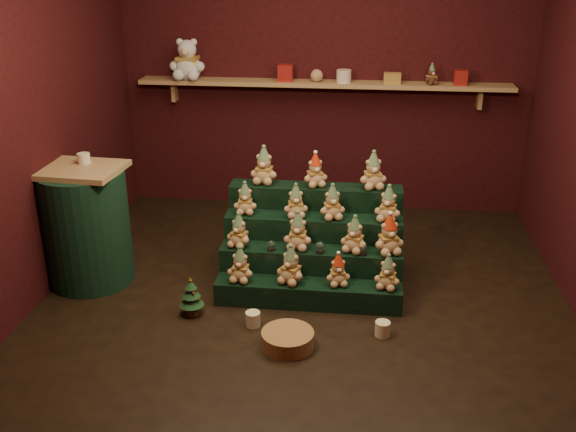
# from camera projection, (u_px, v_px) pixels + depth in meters

# --- Properties ---
(ground) EXTENTS (4.00, 4.00, 0.00)m
(ground) POSITION_uv_depth(u_px,v_px,m) (304.00, 297.00, 4.96)
(ground) COLOR black
(ground) RESTS_ON ground
(back_wall) EXTENTS (4.00, 0.10, 2.80)m
(back_wall) POSITION_uv_depth(u_px,v_px,m) (324.00, 70.00, 6.31)
(back_wall) COLOR black
(back_wall) RESTS_ON ground
(front_wall) EXTENTS (4.00, 0.10, 2.80)m
(front_wall) POSITION_uv_depth(u_px,v_px,m) (261.00, 243.00, 2.54)
(front_wall) COLOR black
(front_wall) RESTS_ON ground
(left_wall) EXTENTS (0.10, 4.00, 2.80)m
(left_wall) POSITION_uv_depth(u_px,v_px,m) (25.00, 112.00, 4.64)
(left_wall) COLOR black
(left_wall) RESTS_ON ground
(back_shelf) EXTENTS (3.60, 0.26, 0.24)m
(back_shelf) POSITION_uv_depth(u_px,v_px,m) (323.00, 84.00, 6.19)
(back_shelf) COLOR tan
(back_shelf) RESTS_ON ground
(riser_tier_front) EXTENTS (1.40, 0.22, 0.18)m
(riser_tier_front) POSITION_uv_depth(u_px,v_px,m) (308.00, 294.00, 4.82)
(riser_tier_front) COLOR black
(riser_tier_front) RESTS_ON ground
(riser_tier_midfront) EXTENTS (1.40, 0.22, 0.36)m
(riser_tier_midfront) POSITION_uv_depth(u_px,v_px,m) (310.00, 270.00, 4.99)
(riser_tier_midfront) COLOR black
(riser_tier_midfront) RESTS_ON ground
(riser_tier_midback) EXTENTS (1.40, 0.22, 0.54)m
(riser_tier_midback) POSITION_uv_depth(u_px,v_px,m) (313.00, 248.00, 5.16)
(riser_tier_midback) COLOR black
(riser_tier_midback) RESTS_ON ground
(riser_tier_back) EXTENTS (1.40, 0.22, 0.72)m
(riser_tier_back) POSITION_uv_depth(u_px,v_px,m) (315.00, 227.00, 5.33)
(riser_tier_back) COLOR black
(riser_tier_back) RESTS_ON ground
(teddy_0) EXTENTS (0.21, 0.20, 0.27)m
(teddy_0) POSITION_uv_depth(u_px,v_px,m) (240.00, 264.00, 4.78)
(teddy_0) COLOR tan
(teddy_0) RESTS_ON riser_tier_front
(teddy_1) EXTENTS (0.27, 0.26, 0.30)m
(teddy_1) POSITION_uv_depth(u_px,v_px,m) (291.00, 265.00, 4.75)
(teddy_1) COLOR tan
(teddy_1) RESTS_ON riser_tier_front
(teddy_2) EXTENTS (0.21, 0.20, 0.25)m
(teddy_2) POSITION_uv_depth(u_px,v_px,m) (338.00, 270.00, 4.73)
(teddy_2) COLOR tan
(teddy_2) RESTS_ON riser_tier_front
(teddy_3) EXTENTS (0.23, 0.21, 0.26)m
(teddy_3) POSITION_uv_depth(u_px,v_px,m) (388.00, 272.00, 4.67)
(teddy_3) COLOR tan
(teddy_3) RESTS_ON riser_tier_front
(teddy_4) EXTENTS (0.24, 0.23, 0.27)m
(teddy_4) POSITION_uv_depth(u_px,v_px,m) (239.00, 230.00, 4.92)
(teddy_4) COLOR tan
(teddy_4) RESTS_ON riser_tier_midfront
(teddy_5) EXTENTS (0.22, 0.20, 0.30)m
(teddy_5) POSITION_uv_depth(u_px,v_px,m) (298.00, 231.00, 4.88)
(teddy_5) COLOR tan
(teddy_5) RESTS_ON riser_tier_midfront
(teddy_6) EXTENTS (0.25, 0.24, 0.28)m
(teddy_6) POSITION_uv_depth(u_px,v_px,m) (355.00, 234.00, 4.83)
(teddy_6) COLOR tan
(teddy_6) RESTS_ON riser_tier_midfront
(teddy_7) EXTENTS (0.28, 0.26, 0.31)m
(teddy_7) POSITION_uv_depth(u_px,v_px,m) (389.00, 234.00, 4.80)
(teddy_7) COLOR tan
(teddy_7) RESTS_ON riser_tier_midfront
(teddy_8) EXTENTS (0.20, 0.18, 0.26)m
(teddy_8) POSITION_uv_depth(u_px,v_px,m) (245.00, 198.00, 5.08)
(teddy_8) COLOR tan
(teddy_8) RESTS_ON riser_tier_midback
(teddy_9) EXTENTS (0.22, 0.20, 0.26)m
(teddy_9) POSITION_uv_depth(u_px,v_px,m) (296.00, 201.00, 5.01)
(teddy_9) COLOR tan
(teddy_9) RESTS_ON riser_tier_midback
(teddy_10) EXTENTS (0.24, 0.23, 0.28)m
(teddy_10) POSITION_uv_depth(u_px,v_px,m) (332.00, 202.00, 4.97)
(teddy_10) COLOR tan
(teddy_10) RESTS_ON riser_tier_midback
(teddy_11) EXTENTS (0.24, 0.23, 0.28)m
(teddy_11) POSITION_uv_depth(u_px,v_px,m) (388.00, 204.00, 4.93)
(teddy_11) COLOR tan
(teddy_11) RESTS_ON riser_tier_midback
(teddy_12) EXTENTS (0.24, 0.22, 0.31)m
(teddy_12) POSITION_uv_depth(u_px,v_px,m) (264.00, 165.00, 5.20)
(teddy_12) COLOR tan
(teddy_12) RESTS_ON riser_tier_back
(teddy_13) EXTENTS (0.25, 0.24, 0.27)m
(teddy_13) POSITION_uv_depth(u_px,v_px,m) (315.00, 170.00, 5.14)
(teddy_13) COLOR tan
(teddy_13) RESTS_ON riser_tier_back
(teddy_14) EXTENTS (0.26, 0.24, 0.30)m
(teddy_14) POSITION_uv_depth(u_px,v_px,m) (373.00, 170.00, 5.08)
(teddy_14) COLOR tan
(teddy_14) RESTS_ON riser_tier_back
(snow_globe_a) EXTENTS (0.06, 0.06, 0.08)m
(snow_globe_a) POSITION_uv_depth(u_px,v_px,m) (271.00, 246.00, 4.88)
(snow_globe_a) COLOR black
(snow_globe_a) RESTS_ON riser_tier_midfront
(snow_globe_b) EXTENTS (0.07, 0.07, 0.09)m
(snow_globe_b) POSITION_uv_depth(u_px,v_px,m) (320.00, 247.00, 4.84)
(snow_globe_b) COLOR black
(snow_globe_b) RESTS_ON riser_tier_midfront
(snow_globe_c) EXTENTS (0.06, 0.06, 0.08)m
(snow_globe_c) POSITION_uv_depth(u_px,v_px,m) (363.00, 250.00, 4.81)
(snow_globe_c) COLOR black
(snow_globe_c) RESTS_ON riser_tier_midfront
(side_table) EXTENTS (0.67, 0.67, 0.96)m
(side_table) POSITION_uv_depth(u_px,v_px,m) (87.00, 226.00, 5.05)
(side_table) COLOR tan
(side_table) RESTS_ON ground
(table_ornament) EXTENTS (0.10, 0.10, 0.08)m
(table_ornament) POSITION_uv_depth(u_px,v_px,m) (84.00, 158.00, 4.94)
(table_ornament) COLOR beige
(table_ornament) RESTS_ON side_table
(mini_christmas_tree) EXTENTS (0.18, 0.18, 0.31)m
(mini_christmas_tree) POSITION_uv_depth(u_px,v_px,m) (191.00, 296.00, 4.67)
(mini_christmas_tree) COLOR #432F18
(mini_christmas_tree) RESTS_ON ground
(mug_left) EXTENTS (0.11, 0.11, 0.11)m
(mug_left) POSITION_uv_depth(u_px,v_px,m) (253.00, 319.00, 4.56)
(mug_left) COLOR beige
(mug_left) RESTS_ON ground
(mug_right) EXTENTS (0.11, 0.11, 0.11)m
(mug_right) POSITION_uv_depth(u_px,v_px,m) (383.00, 329.00, 4.44)
(mug_right) COLOR beige
(mug_right) RESTS_ON ground
(wicker_basket) EXTENTS (0.46, 0.46, 0.11)m
(wicker_basket) POSITION_uv_depth(u_px,v_px,m) (288.00, 339.00, 4.32)
(wicker_basket) COLOR #A07140
(wicker_basket) RESTS_ON ground
(white_bear) EXTENTS (0.35, 0.32, 0.49)m
(white_bear) POSITION_uv_depth(u_px,v_px,m) (187.00, 54.00, 6.19)
(white_bear) COLOR silver
(white_bear) RESTS_ON back_shelf
(brown_bear) EXTENTS (0.18, 0.17, 0.19)m
(brown_bear) POSITION_uv_depth(u_px,v_px,m) (432.00, 74.00, 6.01)
(brown_bear) COLOR #4B2819
(brown_bear) RESTS_ON back_shelf
(gift_tin_red_a) EXTENTS (0.14, 0.14, 0.16)m
(gift_tin_red_a) POSITION_uv_depth(u_px,v_px,m) (286.00, 73.00, 6.17)
(gift_tin_red_a) COLOR #A9201A
(gift_tin_red_a) RESTS_ON back_shelf
(gift_tin_cream) EXTENTS (0.14, 0.14, 0.12)m
(gift_tin_cream) POSITION_uv_depth(u_px,v_px,m) (344.00, 76.00, 6.11)
(gift_tin_cream) COLOR beige
(gift_tin_cream) RESTS_ON back_shelf
(gift_tin_red_b) EXTENTS (0.12, 0.12, 0.14)m
(gift_tin_red_b) POSITION_uv_depth(u_px,v_px,m) (460.00, 77.00, 6.00)
(gift_tin_red_b) COLOR #A9201A
(gift_tin_red_b) RESTS_ON back_shelf
(shelf_plush_ball) EXTENTS (0.12, 0.12, 0.12)m
(shelf_plush_ball) POSITION_uv_depth(u_px,v_px,m) (317.00, 76.00, 6.14)
(shelf_plush_ball) COLOR tan
(shelf_plush_ball) RESTS_ON back_shelf
(scarf_gift_box) EXTENTS (0.16, 0.10, 0.10)m
(scarf_gift_box) POSITION_uv_depth(u_px,v_px,m) (392.00, 78.00, 6.07)
(scarf_gift_box) COLOR orange
(scarf_gift_box) RESTS_ON back_shelf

